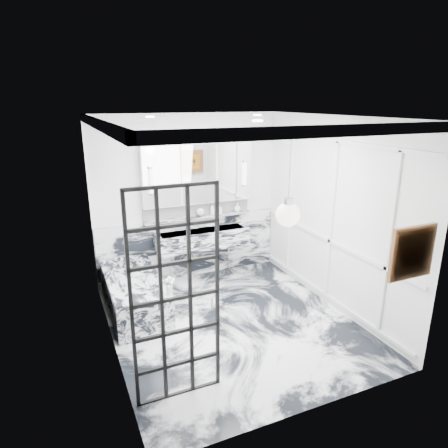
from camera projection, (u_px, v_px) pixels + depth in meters
name	position (u px, v px, depth m)	size (l,w,h in m)	color
floor	(232.00, 323.00, 5.59)	(3.60, 3.60, 0.00)	white
ceiling	(234.00, 117.00, 4.76)	(3.60, 3.60, 0.00)	white
wall_back	(189.00, 198.00, 6.75)	(3.60, 3.60, 0.00)	white
wall_front	(316.00, 284.00, 3.60)	(3.60, 3.60, 0.00)	white
wall_left	(106.00, 245.00, 4.57)	(3.60, 3.60, 0.00)	white
wall_right	(333.00, 215.00, 5.79)	(3.60, 3.60, 0.00)	white
marble_clad_back	(190.00, 247.00, 6.99)	(3.18, 0.05, 1.05)	white
marble_clad_left	(108.00, 250.00, 4.59)	(0.02, 3.56, 2.68)	white
panel_molding	(331.00, 221.00, 5.81)	(0.03, 3.40, 2.30)	white
soap_bottle_a	(212.00, 209.00, 6.89)	(0.08, 0.08, 0.20)	#8C5919
soap_bottle_b	(219.00, 209.00, 6.94)	(0.08, 0.08, 0.18)	#4C4C51
soap_bottle_c	(237.00, 207.00, 7.08)	(0.12, 0.12, 0.16)	silver
face_pot	(200.00, 212.00, 6.81)	(0.13, 0.13, 0.13)	white
amber_bottle	(221.00, 211.00, 6.97)	(0.04, 0.04, 0.10)	#8C5919
flower_vase	(169.00, 290.00, 5.22)	(0.08, 0.08, 0.12)	silver
crittall_door	(176.00, 298.00, 3.92)	(0.88, 0.04, 2.25)	black
artwork	(412.00, 252.00, 4.06)	(0.47, 0.05, 0.47)	#CA8D14
pendant_light	(288.00, 215.00, 3.93)	(0.24, 0.24, 0.24)	white
trough_sink	(203.00, 239.00, 6.80)	(1.60, 0.45, 0.30)	silver
ledge	(199.00, 217.00, 6.84)	(1.90, 0.14, 0.04)	silver
subway_tile	(197.00, 209.00, 6.85)	(1.90, 0.03, 0.23)	white
mirror_cabinet	(198.00, 174.00, 6.62)	(1.90, 0.16, 1.00)	white
sconce_left	(151.00, 181.00, 6.24)	(0.07, 0.07, 0.40)	white
sconce_right	(245.00, 174.00, 6.86)	(0.07, 0.07, 0.40)	white
bathtub	(134.00, 294.00, 5.85)	(0.75, 1.65, 0.55)	silver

